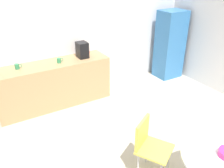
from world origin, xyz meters
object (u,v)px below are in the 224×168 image
Objects in this scene: mug_white at (17,66)px; locker_cabinet at (170,45)px; mug_green at (86,53)px; mug_red at (59,60)px; chair_yellow at (148,142)px; coffee_maker at (82,50)px.

locker_cabinet is at bearing -2.36° from mug_white.
locker_cabinet is 2.19m from mug_green.
mug_green and mug_red have the same top height.
mug_white is at bearing 114.30° from chair_yellow.
locker_cabinet is at bearing 42.98° from chair_yellow.
locker_cabinet is 2.00× the size of chair_yellow.
chair_yellow is 2.55m from mug_green.
mug_red is (0.76, -0.09, 0.00)m from mug_white.
locker_cabinet is 3.39m from chair_yellow.
locker_cabinet is at bearing -1.14° from mug_red.
locker_cabinet reaches higher than mug_green.
locker_cabinet reaches higher than coffee_maker.
locker_cabinet is 3.58m from mug_white.
locker_cabinet is 2.32m from coffee_maker.
mug_white is 1.00× the size of mug_green.
mug_white is 0.40× the size of coffee_maker.
mug_green is 0.40× the size of coffee_maker.
coffee_maker is at bearing 86.06° from chair_yellow.
mug_white is at bearing 173.12° from mug_red.
chair_yellow is 6.43× the size of mug_green.
mug_red is (-0.35, 2.36, 0.43)m from chair_yellow.
mug_green is at bearing 36.21° from coffee_maker.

